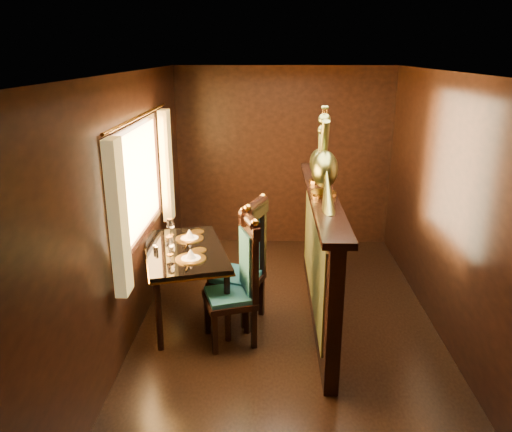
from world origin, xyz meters
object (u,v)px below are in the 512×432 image
at_px(chair_left, 241,276).
at_px(peacock_right, 320,150).
at_px(dining_table, 185,255).
at_px(peacock_left, 325,153).
at_px(chair_right, 248,260).

relative_size(chair_left, peacock_right, 1.86).
distance_m(dining_table, peacock_right, 1.76).
height_order(dining_table, peacock_left, peacock_left).
xyz_separation_m(dining_table, chair_left, (0.61, -0.43, -0.02)).
distance_m(dining_table, chair_right, 0.66).
distance_m(peacock_left, peacock_right, 0.50).
distance_m(chair_left, peacock_left, 1.39).
height_order(chair_left, peacock_left, peacock_left).
bearing_deg(chair_left, chair_right, 63.03).
relative_size(dining_table, peacock_right, 2.11).
distance_m(dining_table, peacock_left, 1.75).
bearing_deg(peacock_right, chair_left, -132.72).
distance_m(chair_left, chair_right, 0.32).
relative_size(chair_right, peacock_left, 1.62).
xyz_separation_m(dining_table, peacock_right, (1.38, 0.41, 1.01)).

